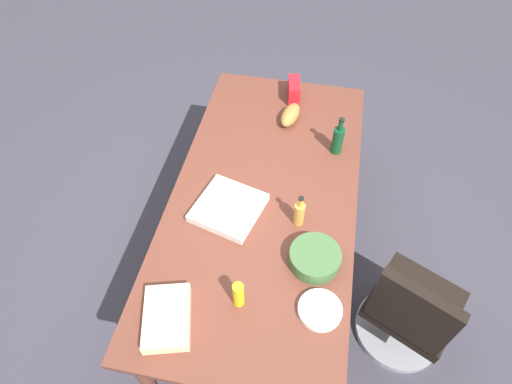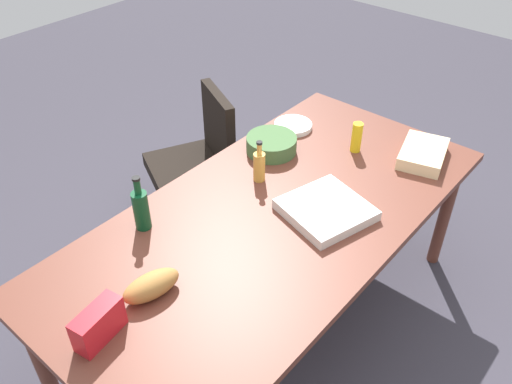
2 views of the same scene
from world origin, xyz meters
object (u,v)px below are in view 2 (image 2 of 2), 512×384
(salad_bowl, at_px, (271,144))
(wine_bottle, at_px, (141,209))
(paper_plate_stack, at_px, (293,126))
(mustard_bottle, at_px, (357,137))
(bread_loaf, at_px, (151,286))
(office_chair, at_px, (197,175))
(chip_bag_red, at_px, (98,324))
(sheet_cake, at_px, (423,154))
(dressing_bottle, at_px, (259,166))
(conference_table, at_px, (273,226))
(pizza_box, at_px, (326,210))

(salad_bowl, xyz_separation_m, wine_bottle, (-0.86, 0.05, 0.06))
(paper_plate_stack, bearing_deg, salad_bowl, -168.04)
(wine_bottle, distance_m, mustard_bottle, 1.23)
(bread_loaf, bearing_deg, office_chair, 39.56)
(paper_plate_stack, xyz_separation_m, chip_bag_red, (-1.63, -0.36, 0.05))
(sheet_cake, bearing_deg, dressing_bottle, 142.29)
(conference_table, height_order, salad_bowl, salad_bowl)
(office_chair, height_order, mustard_bottle, mustard_bottle)
(sheet_cake, bearing_deg, pizza_box, 169.31)
(sheet_cake, height_order, paper_plate_stack, sheet_cake)
(bread_loaf, height_order, paper_plate_stack, bread_loaf)
(wine_bottle, bearing_deg, conference_table, -41.36)
(mustard_bottle, distance_m, chip_bag_red, 1.66)
(salad_bowl, relative_size, chip_bag_red, 1.37)
(bread_loaf, height_order, chip_bag_red, chip_bag_red)
(salad_bowl, height_order, pizza_box, salad_bowl)
(sheet_cake, height_order, bread_loaf, bread_loaf)
(mustard_bottle, bearing_deg, sheet_cake, -63.04)
(bread_loaf, distance_m, dressing_bottle, 0.88)
(salad_bowl, distance_m, paper_plate_stack, 0.28)
(bread_loaf, relative_size, paper_plate_stack, 1.09)
(bread_loaf, height_order, mustard_bottle, mustard_bottle)
(bread_loaf, xyz_separation_m, pizza_box, (0.85, -0.24, -0.03))
(bread_loaf, bearing_deg, mustard_bottle, -2.38)
(office_chair, bearing_deg, wine_bottle, -146.49)
(wine_bottle, bearing_deg, mustard_bottle, -18.88)
(salad_bowl, height_order, paper_plate_stack, salad_bowl)
(conference_table, height_order, chip_bag_red, chip_bag_red)
(mustard_bottle, bearing_deg, chip_bag_red, 178.38)
(conference_table, distance_m, mustard_bottle, 0.73)
(office_chair, bearing_deg, chip_bag_red, -145.84)
(wine_bottle, xyz_separation_m, chip_bag_red, (-0.50, -0.35, -0.04))
(mustard_bottle, bearing_deg, pizza_box, -161.81)
(salad_bowl, bearing_deg, pizza_box, -115.23)
(salad_bowl, xyz_separation_m, paper_plate_stack, (0.27, 0.06, -0.03))
(conference_table, distance_m, dressing_bottle, 0.32)
(sheet_cake, bearing_deg, paper_plate_stack, 104.77)
(salad_bowl, bearing_deg, paper_plate_stack, 11.96)
(conference_table, bearing_deg, pizza_box, -48.63)
(conference_table, distance_m, chip_bag_red, 0.95)
(conference_table, bearing_deg, chip_bag_red, 177.33)
(chip_bag_red, bearing_deg, mustard_bottle, -1.62)
(wine_bottle, bearing_deg, sheet_cake, -28.33)
(paper_plate_stack, xyz_separation_m, mustard_bottle, (0.03, -0.41, 0.07))
(dressing_bottle, distance_m, paper_plate_stack, 0.55)
(wine_bottle, height_order, pizza_box, wine_bottle)
(paper_plate_stack, bearing_deg, bread_loaf, -165.78)
(bread_loaf, distance_m, mustard_bottle, 1.40)
(office_chair, relative_size, mustard_bottle, 5.37)
(wine_bottle, xyz_separation_m, sheet_cake, (1.32, -0.71, -0.07))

